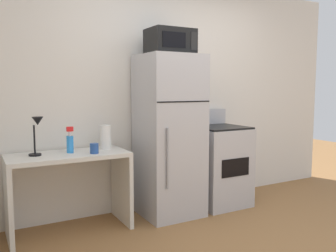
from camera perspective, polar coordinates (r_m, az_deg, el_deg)
wall_back_white at (r=4.15m, az=-0.13°, el=5.31°), size 5.00×0.10×2.60m
desk at (r=3.49m, az=-15.69°, el=-8.01°), size 1.10×0.52×0.75m
desk_lamp at (r=3.38m, az=-20.37°, el=-0.50°), size 0.14×0.12×0.35m
paper_towel_roll at (r=3.60m, az=-10.02°, el=-1.76°), size 0.11×0.11×0.24m
coffee_mug at (r=3.38m, az=-11.79°, el=-3.55°), size 0.08×0.08×0.09m
spray_bottle at (r=3.46m, az=-15.50°, el=-2.57°), size 0.06×0.06×0.25m
refrigerator at (r=3.77m, az=0.19°, el=-1.61°), size 0.61×0.63×1.70m
microwave at (r=3.75m, az=0.36°, el=13.39°), size 0.46×0.35×0.26m
oven_range at (r=4.20m, az=8.13°, el=-6.21°), size 0.58×0.61×1.10m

